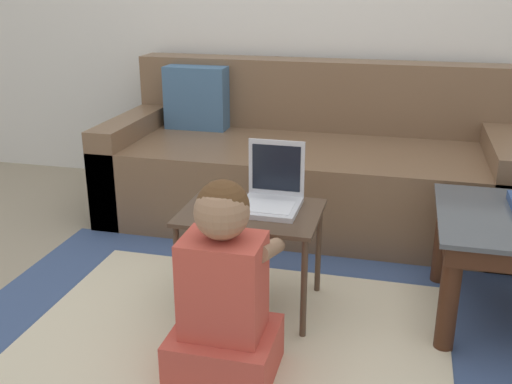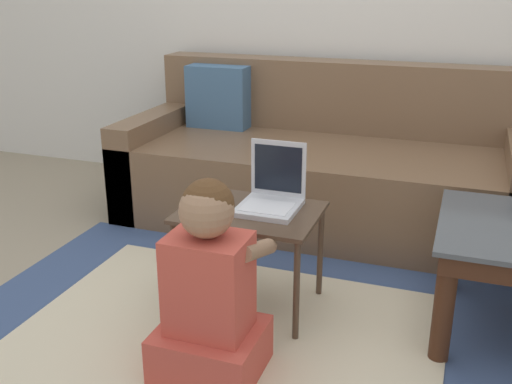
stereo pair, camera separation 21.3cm
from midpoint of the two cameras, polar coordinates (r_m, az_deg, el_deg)
ground_plane at (r=2.43m, az=1.76°, el=-11.62°), size 16.00×16.00×0.00m
area_rug at (r=2.31m, az=0.16°, el=-13.41°), size 2.15×1.54×0.01m
couch at (r=3.30m, az=8.22°, el=2.31°), size 2.13×0.92×0.82m
laptop_desk at (r=2.33m, az=2.05°, el=-3.02°), size 0.53×0.40×0.42m
laptop at (r=2.33m, az=4.07°, el=-0.59°), size 0.23×0.24×0.25m
computer_mouse at (r=2.34m, az=-0.95°, el=-0.92°), size 0.07×0.09×0.04m
person_seated at (r=1.97m, az=-1.30°, el=-9.69°), size 0.34×0.42×0.69m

